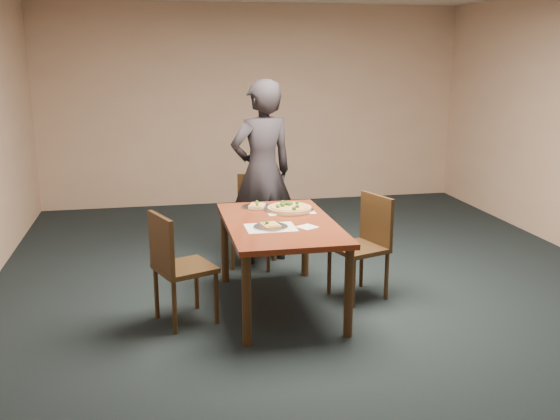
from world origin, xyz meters
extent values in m
plane|color=black|center=(0.00, 0.00, 0.00)|extent=(8.00, 8.00, 0.00)
plane|color=#CCA88E|center=(0.00, 4.00, 1.40)|extent=(6.00, 0.00, 6.00)
cube|color=#5A2212|center=(-0.43, 0.06, 0.73)|extent=(0.90, 1.50, 0.04)
cylinder|color=black|center=(-0.82, -0.63, 0.35)|extent=(0.07, 0.07, 0.70)
cylinder|color=black|center=(-0.82, 0.75, 0.35)|extent=(0.07, 0.07, 0.70)
cylinder|color=black|center=(-0.04, -0.63, 0.35)|extent=(0.07, 0.07, 0.70)
cylinder|color=black|center=(-0.04, 0.75, 0.35)|extent=(0.07, 0.07, 0.70)
cube|color=black|center=(-0.48, 1.16, 0.45)|extent=(0.54, 0.54, 0.04)
cylinder|color=black|center=(-0.71, 1.06, 0.21)|extent=(0.04, 0.04, 0.43)
cylinder|color=black|center=(-0.58, 1.39, 0.21)|extent=(0.04, 0.04, 0.43)
cylinder|color=black|center=(-0.37, 0.92, 0.21)|extent=(0.04, 0.04, 0.43)
cylinder|color=black|center=(-0.24, 1.26, 0.21)|extent=(0.04, 0.04, 0.43)
cube|color=black|center=(-0.41, 1.33, 0.69)|extent=(0.40, 0.19, 0.44)
cube|color=black|center=(-1.23, -0.09, 0.45)|extent=(0.55, 0.55, 0.04)
cylinder|color=black|center=(-1.00, -0.19, 0.21)|extent=(0.04, 0.04, 0.43)
cylinder|color=black|center=(-1.34, -0.32, 0.21)|extent=(0.04, 0.04, 0.43)
cylinder|color=black|center=(-1.13, 0.14, 0.21)|extent=(0.04, 0.04, 0.43)
cylinder|color=black|center=(-1.47, 0.01, 0.21)|extent=(0.04, 0.04, 0.43)
cube|color=black|center=(-1.41, -0.16, 0.69)|extent=(0.19, 0.40, 0.44)
cube|color=black|center=(0.29, 0.13, 0.45)|extent=(0.53, 0.53, 0.04)
cylinder|color=black|center=(0.06, 0.24, 0.21)|extent=(0.04, 0.04, 0.43)
cylinder|color=black|center=(0.40, 0.36, 0.21)|extent=(0.04, 0.04, 0.43)
cylinder|color=black|center=(0.17, -0.10, 0.21)|extent=(0.04, 0.04, 0.43)
cylinder|color=black|center=(0.51, 0.02, 0.21)|extent=(0.04, 0.04, 0.43)
cube|color=black|center=(0.47, 0.19, 0.69)|extent=(0.17, 0.41, 0.44)
imported|color=black|center=(-0.36, 1.31, 0.94)|extent=(0.78, 0.62, 1.87)
cube|color=white|center=(-0.27, 0.42, 0.75)|extent=(0.42, 0.32, 0.00)
cube|color=white|center=(-0.54, -0.11, 0.75)|extent=(0.40, 0.30, 0.00)
cylinder|color=silver|center=(-0.27, 0.42, 0.76)|extent=(0.43, 0.43, 0.01)
cylinder|color=tan|center=(-0.27, 0.42, 0.77)|extent=(0.39, 0.39, 0.02)
cylinder|color=#DFD274|center=(-0.27, 0.42, 0.79)|extent=(0.35, 0.35, 0.01)
sphere|color=#224715|center=(-0.25, 0.47, 0.80)|extent=(0.04, 0.04, 0.04)
sphere|color=#224715|center=(-0.26, 0.27, 0.80)|extent=(0.04, 0.04, 0.04)
sphere|color=#224715|center=(-0.19, 0.49, 0.80)|extent=(0.03, 0.03, 0.03)
sphere|color=#224715|center=(-0.33, 0.42, 0.80)|extent=(0.04, 0.04, 0.04)
sphere|color=#224715|center=(-0.39, 0.37, 0.80)|extent=(0.03, 0.03, 0.03)
sphere|color=#224715|center=(-0.27, 0.44, 0.80)|extent=(0.04, 0.04, 0.04)
sphere|color=#224715|center=(-0.25, 0.47, 0.80)|extent=(0.03, 0.03, 0.03)
sphere|color=#224715|center=(-0.38, 0.42, 0.80)|extent=(0.03, 0.03, 0.03)
sphere|color=#224715|center=(-0.31, 0.54, 0.80)|extent=(0.03, 0.03, 0.03)
sphere|color=#224715|center=(-0.30, 0.47, 0.80)|extent=(0.04, 0.04, 0.04)
sphere|color=#224715|center=(-0.22, 0.35, 0.80)|extent=(0.04, 0.04, 0.04)
sphere|color=#224715|center=(-0.34, 0.47, 0.80)|extent=(0.03, 0.03, 0.03)
sphere|color=#224715|center=(-0.31, 0.46, 0.80)|extent=(0.03, 0.03, 0.03)
sphere|color=#224715|center=(-0.27, 0.46, 0.80)|extent=(0.04, 0.04, 0.04)
cylinder|color=silver|center=(-0.54, -0.11, 0.76)|extent=(0.28, 0.28, 0.01)
cube|color=tan|center=(-0.54, -0.11, 0.77)|extent=(0.16, 0.19, 0.02)
cube|color=#DFD274|center=(-0.54, -0.11, 0.78)|extent=(0.12, 0.15, 0.01)
sphere|color=#224715|center=(-0.57, -0.10, 0.79)|extent=(0.03, 0.03, 0.03)
sphere|color=#224715|center=(-0.57, -0.11, 0.79)|extent=(0.03, 0.03, 0.03)
cylinder|color=silver|center=(-0.54, 0.59, 0.76)|extent=(0.28, 0.28, 0.01)
cube|color=tan|center=(-0.54, 0.59, 0.77)|extent=(0.18, 0.21, 0.02)
cube|color=#DFD274|center=(-0.54, 0.59, 0.78)|extent=(0.14, 0.17, 0.01)
sphere|color=#224715|center=(-0.54, 0.54, 0.79)|extent=(0.03, 0.03, 0.03)
sphere|color=#224715|center=(-0.53, 0.62, 0.79)|extent=(0.03, 0.03, 0.03)
cube|color=white|center=(-0.25, -0.16, 0.75)|extent=(0.19, 0.19, 0.01)
camera|label=1|loc=(-1.43, -4.85, 2.10)|focal=40.00mm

